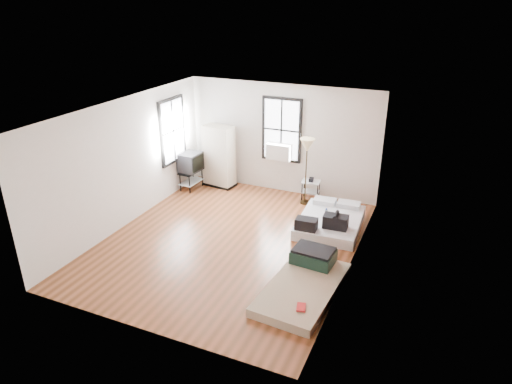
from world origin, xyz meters
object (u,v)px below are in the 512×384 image
at_px(mattress_main, 330,221).
at_px(side_table, 311,185).
at_px(mattress_bare, 305,280).
at_px(wardrobe, 219,156).
at_px(tv_stand, 191,163).
at_px(floor_lamp, 307,149).

distance_m(mattress_main, side_table, 1.56).
distance_m(mattress_bare, wardrobe, 5.10).
bearing_deg(tv_stand, floor_lamp, 9.81).
xyz_separation_m(mattress_bare, floor_lamp, (-1.10, 3.38, 1.28)).
distance_m(wardrobe, floor_lamp, 2.55).
distance_m(mattress_main, mattress_bare, 2.36).
bearing_deg(mattress_main, floor_lamp, 128.20).
bearing_deg(side_table, mattress_main, -56.78).
relative_size(mattress_main, wardrobe, 1.12).
distance_m(mattress_bare, floor_lamp, 3.78).
height_order(mattress_main, wardrobe, wardrobe).
height_order(side_table, tv_stand, tv_stand).
relative_size(wardrobe, side_table, 2.83).
xyz_separation_m(mattress_main, floor_lamp, (-0.91, 1.03, 1.26)).
xyz_separation_m(side_table, tv_stand, (-3.12, -0.57, 0.32)).
height_order(mattress_main, side_table, side_table).
height_order(wardrobe, floor_lamp, floor_lamp).
distance_m(mattress_main, floor_lamp, 1.86).
distance_m(wardrobe, tv_stand, 0.78).
relative_size(side_table, tv_stand, 0.59).
relative_size(wardrobe, tv_stand, 1.66).
bearing_deg(floor_lamp, wardrobe, 175.60).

